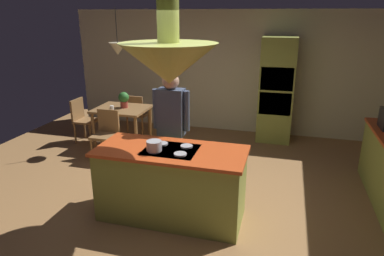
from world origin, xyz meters
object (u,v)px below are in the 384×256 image
(kitchen_island, at_px, (171,183))
(chair_by_back_wall, at_px, (136,112))
(cooking_pot_on_cooktop, at_px, (154,146))
(cup_on_table, at_px, (112,108))
(oven_tower, at_px, (276,90))
(dining_table, at_px, (122,114))
(person_at_island, at_px, (171,125))
(chair_at_corner, at_px, (83,117))
(chair_facing_island, at_px, (106,131))
(potted_plant_on_table, at_px, (124,99))

(kitchen_island, distance_m, chair_by_back_wall, 3.22)
(chair_by_back_wall, bearing_deg, cooking_pot_on_cooktop, 118.30)
(cup_on_table, bearing_deg, chair_by_back_wall, 83.64)
(cooking_pot_on_cooktop, bearing_deg, oven_tower, 69.52)
(dining_table, xyz_separation_m, chair_by_back_wall, (0.00, 0.63, -0.14))
(dining_table, relative_size, cup_on_table, 10.94)
(person_at_island, relative_size, chair_at_corner, 1.98)
(oven_tower, distance_m, chair_facing_island, 3.36)
(chair_at_corner, height_order, cooking_pot_on_cooktop, cooking_pot_on_cooktop)
(kitchen_island, height_order, cooking_pot_on_cooktop, cooking_pot_on_cooktop)
(potted_plant_on_table, xyz_separation_m, cup_on_table, (-0.13, -0.25, -0.12))
(kitchen_island, xyz_separation_m, person_at_island, (-0.22, 0.67, 0.53))
(oven_tower, distance_m, dining_table, 3.05)
(chair_at_corner, bearing_deg, cup_on_table, -104.73)
(oven_tower, bearing_deg, dining_table, -157.80)
(chair_facing_island, xyz_separation_m, potted_plant_on_table, (0.03, 0.67, 0.42))
(oven_tower, height_order, chair_at_corner, oven_tower)
(chair_by_back_wall, bearing_deg, chair_at_corner, 35.89)
(chair_at_corner, xyz_separation_m, potted_plant_on_table, (0.91, 0.04, 0.42))
(oven_tower, xyz_separation_m, chair_facing_island, (-2.80, -1.77, -0.52))
(oven_tower, relative_size, cup_on_table, 22.80)
(chair_at_corner, bearing_deg, person_at_island, -121.21)
(dining_table, relative_size, chair_facing_island, 1.13)
(potted_plant_on_table, height_order, cooking_pot_on_cooktop, potted_plant_on_table)
(dining_table, bearing_deg, cooking_pot_on_cooktop, -55.37)
(oven_tower, xyz_separation_m, chair_at_corner, (-3.67, -1.14, -0.52))
(oven_tower, relative_size, person_at_island, 1.19)
(chair_by_back_wall, bearing_deg, chair_facing_island, 90.00)
(chair_by_back_wall, xyz_separation_m, potted_plant_on_table, (0.03, -0.59, 0.42))
(chair_at_corner, bearing_deg, potted_plant_on_table, -87.32)
(oven_tower, distance_m, cup_on_table, 3.20)
(dining_table, xyz_separation_m, chair_facing_island, (0.00, -0.63, -0.14))
(cup_on_table, relative_size, cooking_pot_on_cooktop, 0.50)
(dining_table, distance_m, chair_facing_island, 0.65)
(oven_tower, distance_m, person_at_island, 2.89)
(dining_table, xyz_separation_m, cup_on_table, (-0.09, -0.20, 0.16))
(chair_at_corner, bearing_deg, oven_tower, -72.71)
(chair_by_back_wall, xyz_separation_m, chair_at_corner, (-0.87, -0.63, 0.00))
(chair_facing_island, bearing_deg, kitchen_island, -40.84)
(dining_table, relative_size, cooking_pot_on_cooktop, 5.47)
(dining_table, xyz_separation_m, chair_at_corner, (-0.87, -0.00, -0.14))
(chair_at_corner, distance_m, potted_plant_on_table, 1.00)
(oven_tower, bearing_deg, person_at_island, -117.13)
(kitchen_island, height_order, cup_on_table, kitchen_island)
(chair_facing_island, height_order, chair_by_back_wall, same)
(cooking_pot_on_cooktop, bearing_deg, chair_at_corner, 137.24)
(kitchen_island, distance_m, chair_facing_island, 2.25)
(chair_facing_island, height_order, cooking_pot_on_cooktop, cooking_pot_on_cooktop)
(chair_facing_island, distance_m, chair_at_corner, 1.08)
(dining_table, distance_m, chair_by_back_wall, 0.65)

